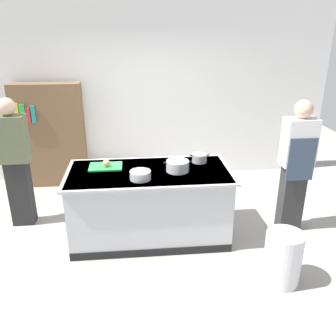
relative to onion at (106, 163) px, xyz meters
name	(u,v)px	position (x,y,z in m)	size (l,w,h in m)	color
ground_plane	(150,235)	(0.51, -0.15, -0.97)	(10.00, 10.00, 0.00)	#9E9991
back_wall	(142,91)	(0.51, 1.95, 0.53)	(6.40, 0.12, 3.00)	white
counter_island	(150,203)	(0.51, -0.15, -0.50)	(1.98, 0.98, 0.90)	#B7BABF
cutting_board	(106,167)	(-0.01, 0.03, -0.06)	(0.40, 0.28, 0.02)	green
onion	(106,163)	(0.00, 0.00, 0.00)	(0.09, 0.09, 0.09)	tan
stock_pot	(178,166)	(0.85, -0.18, 0.00)	(0.34, 0.27, 0.13)	#B7BABF
sauce_pan	(199,158)	(1.17, 0.09, -0.01)	(0.25, 0.19, 0.11)	#99999E
mixing_bowl	(140,175)	(0.40, -0.38, -0.02)	(0.24, 0.24, 0.10)	#B7BABF
trash_bin	(283,258)	(1.83, -1.16, -0.67)	(0.38, 0.38, 0.58)	silver
person_chef	(296,164)	(2.35, -0.14, -0.05)	(0.38, 0.25, 1.72)	#2E2E2E
person_guest	(15,160)	(-1.18, 0.36, -0.05)	(0.38, 0.24, 1.72)	black
bookshelf	(50,136)	(-1.02, 1.65, -0.11)	(1.10, 0.31, 1.70)	brown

